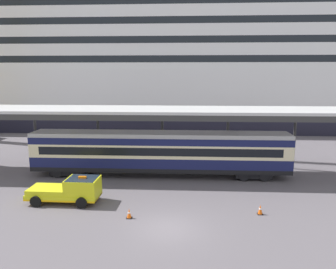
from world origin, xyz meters
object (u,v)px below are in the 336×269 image
(cruise_ship, at_px, (83,52))
(train_carriage, at_px, (160,152))
(traffic_cone_mid, at_px, (129,213))
(service_truck, at_px, (71,189))
(traffic_cone_near, at_px, (260,210))

(cruise_ship, height_order, train_carriage, cruise_ship)
(cruise_ship, distance_m, traffic_cone_mid, 45.89)
(service_truck, bearing_deg, traffic_cone_near, -5.73)
(train_carriage, xyz_separation_m, service_truck, (-6.03, -6.71, -1.32))
(train_carriage, height_order, traffic_cone_near, train_carriage)
(train_carriage, xyz_separation_m, traffic_cone_mid, (-1.29, -9.14, -1.99))
(cruise_ship, height_order, service_truck, cruise_ship)
(train_carriage, relative_size, traffic_cone_mid, 35.41)
(cruise_ship, distance_m, train_carriage, 37.82)
(train_carriage, height_order, service_truck, train_carriage)
(service_truck, bearing_deg, cruise_ship, 105.47)
(traffic_cone_near, relative_size, traffic_cone_mid, 1.03)
(service_truck, distance_m, traffic_cone_near, 13.54)
(cruise_ship, xyz_separation_m, traffic_cone_mid, (15.46, -41.16, -13.13))
(service_truck, bearing_deg, traffic_cone_mid, -27.12)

